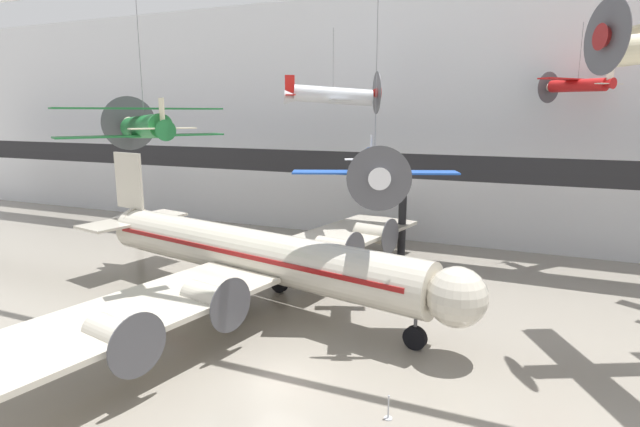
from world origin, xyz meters
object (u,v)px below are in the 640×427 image
(suspended_plane_blue_trainer, at_px, (374,165))
(suspended_plane_red_highwing, at_px, (577,85))
(suspended_plane_silver_racer, at_px, (333,96))
(airliner_silver_main, at_px, (250,254))
(stanchion_barrier, at_px, (388,412))
(suspended_plane_green_biplane, at_px, (144,126))

(suspended_plane_blue_trainer, height_order, suspended_plane_red_highwing, suspended_plane_red_highwing)
(suspended_plane_silver_racer, xyz_separation_m, suspended_plane_red_highwing, (18.25, 5.15, 0.76))
(airliner_silver_main, bearing_deg, suspended_plane_blue_trainer, 9.78)
(suspended_plane_blue_trainer, distance_m, stanchion_barrier, 13.20)
(suspended_plane_red_highwing, height_order, suspended_plane_green_biplane, suspended_plane_red_highwing)
(airliner_silver_main, relative_size, stanchion_barrier, 33.38)
(airliner_silver_main, distance_m, stanchion_barrier, 15.35)
(suspended_plane_silver_racer, relative_size, stanchion_barrier, 8.66)
(airliner_silver_main, height_order, suspended_plane_silver_racer, suspended_plane_silver_racer)
(airliner_silver_main, relative_size, suspended_plane_red_highwing, 5.91)
(suspended_plane_silver_racer, distance_m, stanchion_barrier, 27.14)
(suspended_plane_blue_trainer, height_order, suspended_plane_green_biplane, suspended_plane_green_biplane)
(suspended_plane_green_biplane, xyz_separation_m, stanchion_barrier, (16.15, -4.68, -11.40))
(suspended_plane_blue_trainer, relative_size, suspended_plane_green_biplane, 1.27)
(suspended_plane_silver_racer, distance_m, suspended_plane_red_highwing, 18.98)
(suspended_plane_silver_racer, height_order, suspended_plane_red_highwing, same)
(suspended_plane_blue_trainer, relative_size, stanchion_barrier, 10.51)
(suspended_plane_blue_trainer, xyz_separation_m, stanchion_barrier, (3.49, -8.74, -9.25))
(suspended_plane_blue_trainer, height_order, suspended_plane_silver_racer, suspended_plane_silver_racer)
(stanchion_barrier, bearing_deg, suspended_plane_green_biplane, 163.83)
(suspended_plane_red_highwing, distance_m, suspended_plane_green_biplane, 31.90)
(stanchion_barrier, bearing_deg, suspended_plane_silver_racer, 117.50)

